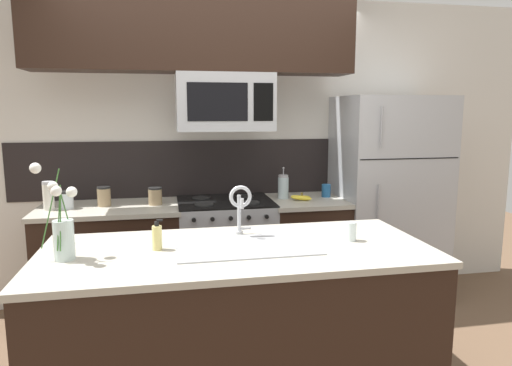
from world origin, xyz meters
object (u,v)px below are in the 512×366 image
object	(u,v)px
refrigerator	(386,198)
banana_bunch	(302,198)
stove_range	(226,255)
storage_jar_squat	(155,196)
dish_soap_bottle	(157,237)
storage_jar_short	(104,196)
flower_vase	(62,232)
french_press	(283,187)
storage_jar_tall	(48,196)
coffee_tin	(326,191)
storage_jar_medium	(67,200)
spare_glass	(351,231)
sink_faucet	(240,203)
microwave	(224,102)

from	to	relation	value
refrigerator	banana_bunch	bearing A→B (deg)	-174.28
stove_range	storage_jar_squat	xyz separation A→B (m)	(-0.55, 0.01, 0.52)
banana_bunch	dish_soap_bottle	world-z (taller)	dish_soap_bottle
storage_jar_short	flower_vase	bearing A→B (deg)	-91.33
banana_bunch	refrigerator	bearing A→B (deg)	5.72
banana_bunch	french_press	xyz separation A→B (m)	(-0.13, 0.12, 0.08)
storage_jar_tall	french_press	world-z (taller)	french_press
storage_jar_tall	coffee_tin	xyz separation A→B (m)	(2.21, 0.09, -0.05)
stove_range	storage_jar_squat	distance (m)	0.76
storage_jar_tall	storage_jar_medium	world-z (taller)	storage_jar_tall
french_press	spare_glass	world-z (taller)	french_press
banana_bunch	flower_vase	xyz separation A→B (m)	(-1.60, -1.23, 0.12)
coffee_tin	sink_faucet	bearing A→B (deg)	-130.41
refrigerator	flower_vase	bearing A→B (deg)	-151.42
french_press	stove_range	bearing A→B (deg)	-173.17
french_press	storage_jar_tall	bearing A→B (deg)	-177.02
refrigerator	dish_soap_bottle	distance (m)	2.30
storage_jar_medium	banana_bunch	distance (m)	1.84
refrigerator	storage_jar_short	bearing A→B (deg)	179.83
storage_jar_tall	storage_jar_short	xyz separation A→B (m)	(0.39, 0.06, -0.03)
storage_jar_tall	storage_jar_short	world-z (taller)	storage_jar_tall
storage_jar_tall	banana_bunch	distance (m)	1.96
stove_range	storage_jar_squat	bearing A→B (deg)	179.46
french_press	dish_soap_bottle	distance (m)	1.63
french_press	spare_glass	bearing A→B (deg)	-87.52
coffee_tin	spare_glass	distance (m)	1.34
storage_jar_tall	coffee_tin	bearing A→B (deg)	2.21
stove_range	dish_soap_bottle	distance (m)	1.41
french_press	coffee_tin	world-z (taller)	french_press
coffee_tin	storage_jar_squat	bearing A→B (deg)	-178.21
dish_soap_bottle	banana_bunch	bearing A→B (deg)	45.01
storage_jar_tall	banana_bunch	bearing A→B (deg)	-0.73
storage_jar_squat	sink_faucet	bearing A→B (deg)	-63.82
storage_jar_short	sink_faucet	world-z (taller)	sink_faucet
storage_jar_tall	refrigerator	bearing A→B (deg)	1.15
stove_range	french_press	distance (m)	0.75
stove_range	microwave	bearing A→B (deg)	-89.84
refrigerator	dish_soap_bottle	size ratio (longest dim) A/B	10.68
french_press	flower_vase	world-z (taller)	flower_vase
french_press	sink_faucet	world-z (taller)	sink_faucet
storage_jar_squat	french_press	bearing A→B (deg)	2.98
storage_jar_squat	sink_faucet	size ratio (longest dim) A/B	0.45
storage_jar_medium	coffee_tin	xyz separation A→B (m)	(2.09, 0.07, -0.01)
microwave	banana_bunch	size ratio (longest dim) A/B	3.93
flower_vase	microwave	bearing A→B (deg)	52.49
sink_faucet	storage_jar_medium	bearing A→B (deg)	138.91
coffee_tin	dish_soap_bottle	bearing A→B (deg)	-138.02
storage_jar_squat	refrigerator	bearing A→B (deg)	0.43
storage_jar_tall	french_press	distance (m)	1.83
storage_jar_tall	coffee_tin	world-z (taller)	storage_jar_tall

